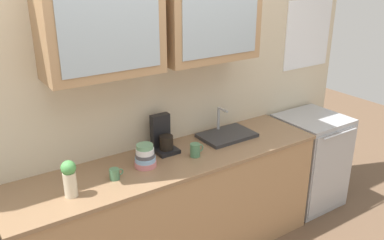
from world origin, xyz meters
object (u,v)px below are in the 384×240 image
(sink_faucet, at_px, (227,134))
(cup_near_bowls, at_px, (115,174))
(bowl_stack, at_px, (145,157))
(dishwasher, at_px, (309,160))
(coffee_maker, at_px, (163,138))
(cup_near_sink, at_px, (195,150))
(vase, at_px, (69,177))

(sink_faucet, bearing_deg, cup_near_bowls, -172.52)
(bowl_stack, relative_size, dishwasher, 0.19)
(dishwasher, bearing_deg, sink_faucet, 173.97)
(coffee_maker, bearing_deg, dishwasher, -6.35)
(bowl_stack, xyz_separation_m, dishwasher, (1.81, -0.01, -0.54))
(cup_near_bowls, bearing_deg, cup_near_sink, -1.46)
(sink_faucet, xyz_separation_m, dishwasher, (0.98, -0.10, -0.48))
(bowl_stack, xyz_separation_m, cup_near_bowls, (-0.26, -0.05, -0.04))
(sink_faucet, distance_m, cup_near_bowls, 1.10)
(vase, xyz_separation_m, dishwasher, (2.40, 0.09, -0.60))
(bowl_stack, relative_size, cup_near_bowls, 1.70)
(sink_faucet, xyz_separation_m, coffee_maker, (-0.58, 0.07, 0.09))
(dishwasher, bearing_deg, bowl_stack, 179.62)
(vase, bearing_deg, sink_faucet, 7.64)
(coffee_maker, bearing_deg, bowl_stack, -146.36)
(bowl_stack, bearing_deg, vase, -170.54)
(cup_near_sink, height_order, coffee_maker, coffee_maker)
(sink_faucet, distance_m, cup_near_sink, 0.46)
(sink_faucet, distance_m, dishwasher, 1.10)
(bowl_stack, height_order, cup_near_bowls, bowl_stack)
(coffee_maker, bearing_deg, cup_near_bowls, -157.19)
(dishwasher, xyz_separation_m, coffee_maker, (-1.57, 0.17, 0.57))
(cup_near_bowls, bearing_deg, bowl_stack, 10.99)
(cup_near_sink, relative_size, coffee_maker, 0.40)
(cup_near_sink, relative_size, cup_near_bowls, 1.15)
(cup_near_sink, relative_size, dishwasher, 0.13)
(cup_near_bowls, bearing_deg, sink_faucet, 7.48)
(bowl_stack, relative_size, cup_near_sink, 1.48)
(vase, bearing_deg, cup_near_bowls, 8.19)
(bowl_stack, bearing_deg, coffee_maker, 33.64)
(cup_near_bowls, height_order, dishwasher, cup_near_bowls)
(bowl_stack, bearing_deg, dishwasher, -0.38)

